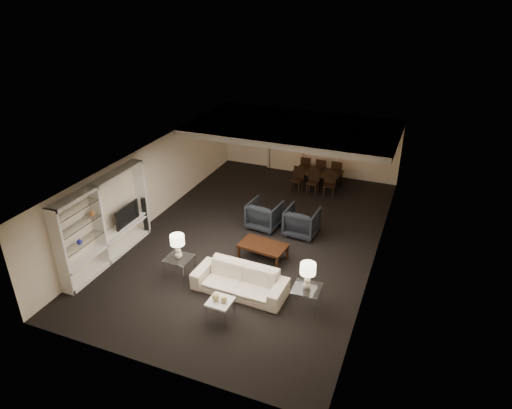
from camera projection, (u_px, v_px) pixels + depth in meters
The scene contains 35 objects.
floor at pixel (256, 237), 13.77m from camera, with size 11.00×11.00×0.00m, color black.
ceiling at pixel (256, 159), 12.64m from camera, with size 7.00×11.00×0.02m, color silver.
wall_back at pixel (308, 142), 17.77m from camera, with size 7.00×0.02×2.50m, color beige.
wall_front at pixel (148, 318), 8.64m from camera, with size 7.00×0.02×2.50m, color beige.
wall_left at pixel (153, 182), 14.36m from camera, with size 0.02×11.00×2.50m, color beige.
wall_right at pixel (379, 221), 12.04m from camera, with size 0.02×11.00×2.50m, color beige.
ceiling_soffit at pixel (294, 128), 15.59m from camera, with size 7.00×4.00×0.20m, color silver.
curtains at pixel (286, 141), 18.02m from camera, with size 1.50×0.12×2.40m, color beige.
door at pixel (325, 150), 17.60m from camera, with size 0.90×0.05×2.10m, color silver.
painting at pixel (363, 142), 16.90m from camera, with size 0.95×0.04×0.65m, color #142D38.
media_unit at pixel (105, 222), 12.18m from camera, with size 0.38×3.40×2.35m, color white, non-canonical shape.
pendant_light at pixel (302, 142), 15.71m from camera, with size 0.52×0.52×0.24m, color #D8591E.
sofa at pixel (240, 281), 11.22m from camera, with size 2.34×0.92×0.68m, color beige.
coffee_table at pixel (263, 252), 12.60m from camera, with size 1.28×0.75×0.46m, color black, non-canonical shape.
armchair_left at pixel (265, 215), 14.12m from camera, with size 0.93×0.96×0.87m, color black.
armchair_right at pixel (302, 222), 13.72m from camera, with size 0.93×0.96×0.87m, color black.
side_table_left at pixel (180, 267), 11.81m from camera, with size 0.64×0.64×0.60m, color white, non-canonical shape.
side_table_right at pixel (306, 298), 10.68m from camera, with size 0.64×0.64×0.60m, color white, non-canonical shape.
table_lamp_left at pixel (178, 247), 11.52m from camera, with size 0.36×0.36×0.66m, color beige, non-canonical shape.
table_lamp_right at pixel (308, 276), 10.40m from camera, with size 0.36×0.36×0.66m, color beige, non-canonical shape.
marble_table at pixel (220, 310), 10.35m from camera, with size 0.54×0.54×0.54m, color silver, non-canonical shape.
gold_gourd_a at pixel (216, 297), 10.22m from camera, with size 0.17×0.17×0.17m, color #D1BB6E.
gold_gourd_b at pixel (224, 299), 10.16m from camera, with size 0.15×0.15×0.15m, color #DAC373.
television at pixel (124, 214), 12.87m from camera, with size 0.13×1.00×0.57m, color black.
vase_blue at pixel (79, 241), 11.36m from camera, with size 0.15×0.15×0.16m, color navy.
vase_amber at pixel (92, 213), 11.63m from camera, with size 0.16×0.16×0.17m, color #BE793F.
floor_speaker at pixel (145, 216), 13.72m from camera, with size 0.13×0.13×1.18m, color black.
dining_table at pixel (317, 179), 16.92m from camera, with size 1.72×0.96×0.60m, color black.
chair_nl at pixel (297, 180), 16.52m from camera, with size 0.41×0.41×0.90m, color black, non-canonical shape.
chair_nm at pixel (313, 182), 16.32m from camera, with size 0.41×0.41×0.90m, color black, non-canonical shape.
chair_nr at pixel (329, 185), 16.12m from camera, with size 0.41×0.41×0.90m, color black, non-canonical shape.
chair_fl at pixel (307, 167), 17.59m from camera, with size 0.41×0.41×0.90m, color black, non-canonical shape.
chair_fm at pixel (322, 169), 17.40m from camera, with size 0.41×0.41×0.90m, color black, non-canonical shape.
chair_fr at pixel (337, 172), 17.20m from camera, with size 0.41×0.41×0.90m, color black, non-canonical shape.
floor_lamp at pixel (270, 154), 17.91m from camera, with size 0.23×0.23×1.61m, color black, non-canonical shape.
Camera 1 is at (4.40, -11.01, 7.06)m, focal length 32.00 mm.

